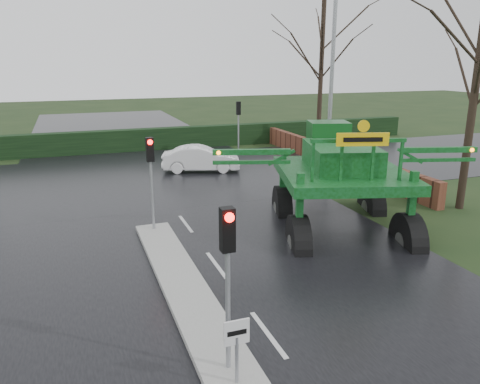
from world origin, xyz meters
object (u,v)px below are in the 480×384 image
object	(u,v)px
traffic_signal_near	(228,255)
white_sedan	(201,171)
street_light_right	(327,62)
crop_sprayer	(299,172)
traffic_signal_far	(238,116)
traffic_signal_mid	(151,164)
keep_left_sign	(237,341)

from	to	relation	value
traffic_signal_near	white_sedan	size ratio (longest dim) A/B	0.81
street_light_right	crop_sprayer	distance (m)	9.40
traffic_signal_near	traffic_signal_far	distance (m)	22.42
traffic_signal_mid	traffic_signal_far	world-z (taller)	same
traffic_signal_mid	crop_sprayer	size ratio (longest dim) A/B	0.38
keep_left_sign	traffic_signal_far	size ratio (longest dim) A/B	0.38
traffic_signal_far	keep_left_sign	bearing A→B (deg)	70.07
traffic_signal_mid	street_light_right	size ratio (longest dim) A/B	0.35
keep_left_sign	white_sedan	xyz separation A→B (m)	(4.26, 17.92, -1.06)
traffic_signal_far	street_light_right	size ratio (longest dim) A/B	0.35
traffic_signal_far	crop_sprayer	size ratio (longest dim) A/B	0.38
street_light_right	white_sedan	world-z (taller)	street_light_right
street_light_right	crop_sprayer	world-z (taller)	street_light_right
traffic_signal_near	street_light_right	xyz separation A→B (m)	(9.49, 13.01, 3.40)
traffic_signal_far	street_light_right	bearing A→B (deg)	101.95
street_light_right	white_sedan	bearing A→B (deg)	139.83
traffic_signal_far	white_sedan	xyz separation A→B (m)	(-3.54, -3.59, -2.59)
crop_sprayer	traffic_signal_far	bearing A→B (deg)	94.31
traffic_signal_near	keep_left_sign	bearing A→B (deg)	-90.00
street_light_right	crop_sprayer	xyz separation A→B (m)	(-5.01, -7.15, -3.46)
traffic_signal_far	crop_sprayer	world-z (taller)	crop_sprayer
traffic_signal_mid	street_light_right	distance (m)	11.05
traffic_signal_mid	traffic_signal_far	distance (m)	14.75
keep_left_sign	street_light_right	distance (m)	17.23
traffic_signal_far	white_sedan	bearing A→B (deg)	45.33
keep_left_sign	white_sedan	size ratio (longest dim) A/B	0.31
keep_left_sign	traffic_signal_far	world-z (taller)	traffic_signal_far
traffic_signal_far	street_light_right	distance (m)	8.86
traffic_signal_mid	street_light_right	bearing A→B (deg)	25.40
traffic_signal_mid	street_light_right	xyz separation A→B (m)	(9.49, 4.51, 3.40)
crop_sprayer	white_sedan	world-z (taller)	crop_sprayer
street_light_right	traffic_signal_far	bearing A→B (deg)	101.95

